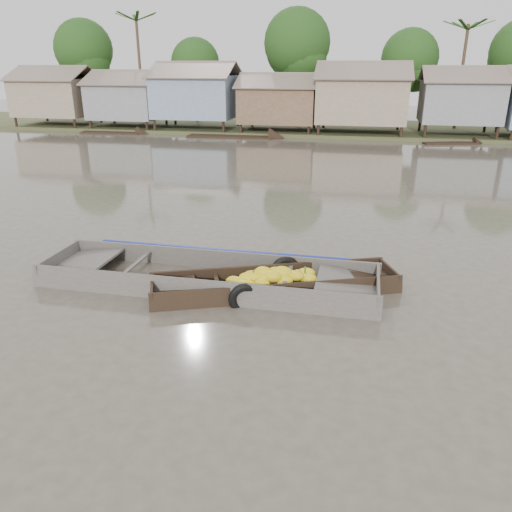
# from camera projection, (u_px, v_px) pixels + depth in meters

# --- Properties ---
(ground) EXTENTS (120.00, 120.00, 0.00)m
(ground) POSITION_uv_depth(u_px,v_px,m) (231.00, 295.00, 12.02)
(ground) COLOR #4D473B
(ground) RESTS_ON ground
(riverbank) EXTENTS (120.00, 12.47, 10.22)m
(riverbank) POSITION_uv_depth(u_px,v_px,m) (369.00, 92.00, 39.39)
(riverbank) COLOR #384723
(riverbank) RESTS_ON ground
(banana_boat) EXTENTS (6.14, 3.57, 0.85)m
(banana_boat) POSITION_uv_depth(u_px,v_px,m) (272.00, 284.00, 12.20)
(banana_boat) COLOR black
(banana_boat) RESTS_ON ground
(viewer_boat) EXTENTS (8.50, 2.30, 0.68)m
(viewer_boat) POSITION_uv_depth(u_px,v_px,m) (210.00, 281.00, 12.61)
(viewer_boat) COLOR #423C38
(viewer_boat) RESTS_ON ground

